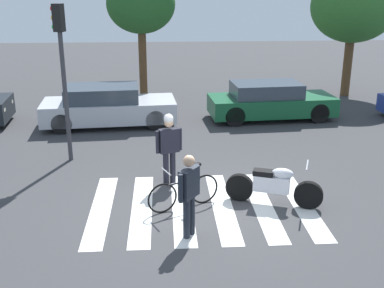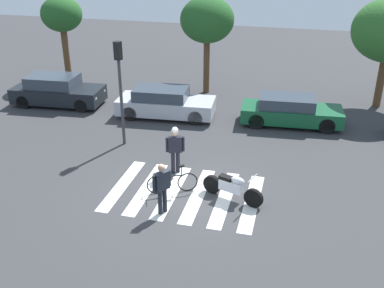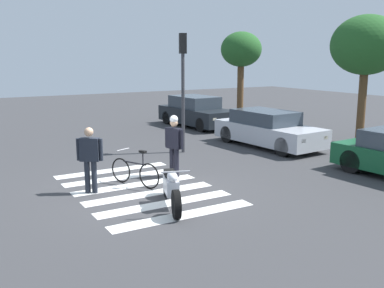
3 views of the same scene
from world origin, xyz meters
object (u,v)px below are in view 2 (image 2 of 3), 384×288
officer_on_foot (175,147)px  car_black_suv (57,91)px  officer_by_motorcycle (162,185)px  car_silver_sedan (165,103)px  police_motorcycle (232,187)px  traffic_light_pole (119,77)px  leaning_bicycle (173,182)px  car_green_compact (290,111)px

officer_on_foot → car_black_suv: bearing=145.3°
officer_by_motorcycle → car_black_suv: 11.36m
officer_by_motorcycle → car_silver_sedan: 8.12m
police_motorcycle → officer_on_foot: officer_on_foot is taller
officer_by_motorcycle → car_black_suv: size_ratio=0.37×
officer_on_foot → traffic_light_pole: bearing=146.4°
police_motorcycle → car_black_suv: (-10.06, 6.68, 0.25)m
officer_on_foot → officer_by_motorcycle: officer_on_foot is taller
leaning_bicycle → car_silver_sedan: 6.94m
car_silver_sedan → traffic_light_pole: bearing=-102.3°
police_motorcycle → car_green_compact: car_green_compact is taller
officer_on_foot → officer_by_motorcycle: bearing=-82.6°
officer_by_motorcycle → car_green_compact: (3.41, 8.19, -0.32)m
leaning_bicycle → officer_on_foot: officer_on_foot is taller
leaning_bicycle → traffic_light_pole: bearing=133.8°
police_motorcycle → car_silver_sedan: 7.79m
traffic_light_pole → car_green_compact: bearing=30.2°
leaning_bicycle → car_black_suv: size_ratio=0.35×
car_black_suv → traffic_light_pole: bearing=-35.3°
officer_on_foot → car_black_suv: (-7.76, 5.38, -0.33)m
officer_by_motorcycle → traffic_light_pole: (-3.10, 4.42, 1.87)m
leaning_bicycle → car_green_compact: (3.44, 6.97, 0.27)m
car_black_suv → officer_on_foot: bearing=-34.7°
car_black_suv → traffic_light_pole: (5.00, -3.55, 2.13)m
police_motorcycle → officer_on_foot: size_ratio=1.17×
car_green_compact → traffic_light_pole: 7.83m
police_motorcycle → officer_on_foot: 2.70m
car_silver_sedan → traffic_light_pole: size_ratio=1.10×
car_black_suv → officer_by_motorcycle: bearing=-44.5°
car_black_suv → traffic_light_pole: 6.49m
car_silver_sedan → police_motorcycle: bearing=-56.3°
leaning_bicycle → car_green_compact: 7.78m
leaning_bicycle → officer_by_motorcycle: bearing=-88.2°
car_silver_sedan → officer_on_foot: bearing=-68.6°
leaning_bicycle → traffic_light_pole: (-3.06, 3.19, 2.46)m
leaning_bicycle → officer_on_foot: 1.54m
leaning_bicycle → traffic_light_pole: size_ratio=0.38×
police_motorcycle → car_black_suv: bearing=146.4°
police_motorcycle → traffic_light_pole: size_ratio=0.49×
car_black_suv → traffic_light_pole: size_ratio=1.08×
traffic_light_pole → car_silver_sedan: bearing=77.7°
car_silver_sedan → officer_by_motorcycle: bearing=-73.0°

